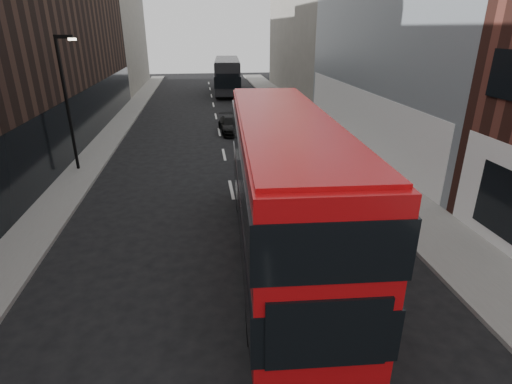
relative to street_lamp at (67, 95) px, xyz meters
name	(u,v)px	position (x,y,z in m)	size (l,w,h in m)	color
sidewalk_right	(317,131)	(15.72, 7.00, -4.11)	(3.00, 80.00, 0.15)	slate
sidewalk_left	(109,138)	(0.22, 7.00, -4.11)	(2.00, 80.00, 0.15)	slate
building_victorian	(309,7)	(19.59, 26.00, 5.48)	(6.50, 24.00, 21.00)	slate
building_left_mid	(62,34)	(-3.28, 12.00, 2.82)	(5.00, 24.00, 14.00)	black
building_left_far	(117,36)	(-3.28, 34.00, 2.32)	(5.00, 20.00, 13.00)	slate
street_lamp	(67,95)	(0.00, 0.00, 0.00)	(1.06, 0.22, 7.00)	black
red_bus	(283,184)	(9.43, -10.56, -1.40)	(3.62, 12.54, 5.00)	#B50B0E
grey_bus	(227,75)	(10.31, 28.13, -2.02)	(3.73, 12.66, 4.03)	black
car_a	(269,174)	(10.16, -3.72, -3.54)	(1.51, 3.76, 1.28)	black
car_b	(282,139)	(12.13, 2.87, -3.52)	(1.39, 4.00, 1.32)	gray
car_c	(231,125)	(9.15, 7.75, -3.57)	(1.71, 4.20, 1.22)	black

